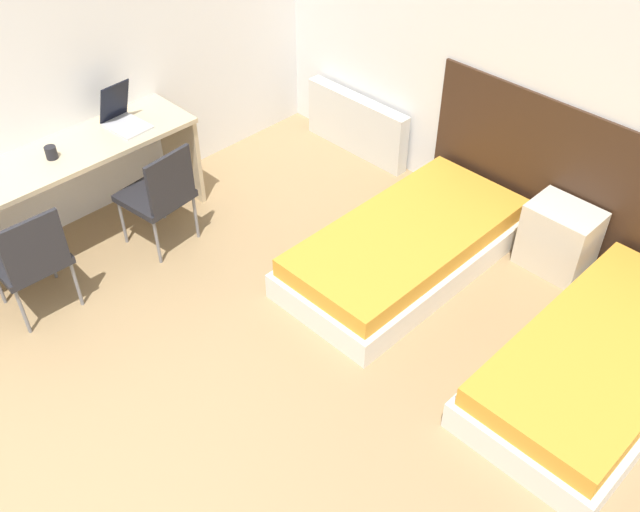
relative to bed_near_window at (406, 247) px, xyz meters
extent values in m
cube|color=white|center=(-0.05, 1.01, 1.18)|extent=(5.26, 0.05, 2.70)
cube|color=white|center=(-2.21, -1.02, 1.18)|extent=(0.05, 5.02, 2.70)
cube|color=#382316|center=(0.77, 0.98, 0.40)|extent=(2.56, 0.03, 1.12)
cube|color=silver|center=(0.00, 0.00, -0.07)|extent=(0.93, 1.89, 0.20)
cube|color=gold|center=(0.00, 0.00, 0.11)|extent=(0.85, 1.81, 0.14)
cube|color=silver|center=(1.53, 0.00, -0.07)|extent=(0.93, 1.89, 0.20)
cube|color=gold|center=(1.53, 0.00, 0.11)|extent=(0.85, 1.81, 0.14)
cube|color=beige|center=(0.77, 0.77, 0.09)|extent=(0.48, 0.35, 0.51)
cube|color=silver|center=(-1.32, 0.89, 0.10)|extent=(1.08, 0.12, 0.53)
cube|color=#C6B28E|center=(-1.91, -1.58, 0.60)|extent=(0.55, 2.08, 0.04)
cube|color=#C6B28E|center=(-1.91, -0.56, 0.21)|extent=(0.50, 0.04, 0.74)
cube|color=#232328|center=(-1.50, -1.08, 0.24)|extent=(0.49, 0.49, 0.05)
cube|color=#232328|center=(-1.30, -1.06, 0.47)|extent=(0.08, 0.40, 0.40)
cylinder|color=slate|center=(-1.67, -1.30, 0.03)|extent=(0.02, 0.02, 0.38)
cylinder|color=slate|center=(-1.71, -0.92, 0.03)|extent=(0.02, 0.02, 0.38)
cylinder|color=slate|center=(-1.29, -1.25, 0.03)|extent=(0.02, 0.02, 0.38)
cylinder|color=slate|center=(-1.33, -0.87, 0.03)|extent=(0.02, 0.02, 0.38)
cube|color=#232328|center=(-1.50, -2.08, 0.24)|extent=(0.46, 0.46, 0.05)
cube|color=#232328|center=(-1.29, -2.09, 0.47)|extent=(0.04, 0.40, 0.40)
cylinder|color=slate|center=(-1.69, -1.88, 0.03)|extent=(0.02, 0.02, 0.38)
cylinder|color=slate|center=(-1.32, -2.28, 0.03)|extent=(0.02, 0.02, 0.38)
cylinder|color=slate|center=(-1.30, -1.90, 0.03)|extent=(0.02, 0.02, 0.38)
cube|color=silver|center=(-1.89, -0.99, 0.62)|extent=(0.34, 0.26, 0.02)
cube|color=black|center=(-2.00, -0.99, 0.78)|extent=(0.14, 0.25, 0.31)
cylinder|color=black|center=(-1.90, -1.59, 0.66)|extent=(0.08, 0.08, 0.09)
camera|label=1|loc=(2.35, -3.21, 3.29)|focal=40.00mm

